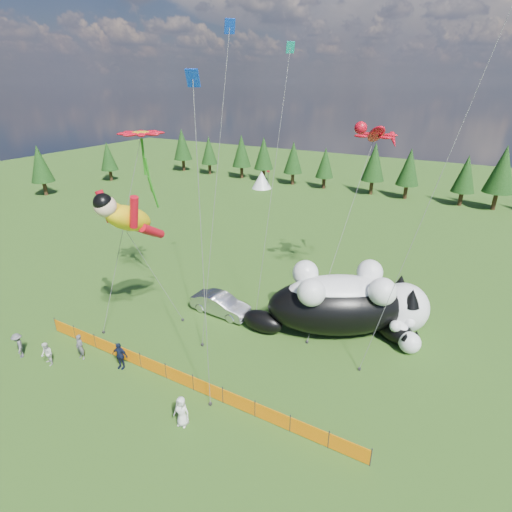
{
  "coord_description": "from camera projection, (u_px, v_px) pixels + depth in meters",
  "views": [
    {
      "loc": [
        12.74,
        -16.71,
        16.07
      ],
      "look_at": [
        1.13,
        4.0,
        5.68
      ],
      "focal_mm": 28.0,
      "sensor_mm": 36.0,
      "label": 1
    }
  ],
  "objects": [
    {
      "name": "diamond_kite_a",
      "position": [
        228.0,
        45.0,
        22.03
      ],
      "size": [
        0.93,
        4.31,
        19.68
      ],
      "color": "#0C39C0",
      "rests_on": "ground"
    },
    {
      "name": "tree_line",
      "position": [
        383.0,
        169.0,
        59.86
      ],
      "size": [
        90.0,
        4.0,
        8.0
      ],
      "primitive_type": null,
      "color": "black",
      "rests_on": "ground"
    },
    {
      "name": "spectator_a",
      "position": [
        80.0,
        347.0,
        24.94
      ],
      "size": [
        0.63,
        0.43,
        1.7
      ],
      "primitive_type": "imported",
      "rotation": [
        0.0,
        0.0,
        -0.03
      ],
      "color": "#57575C",
      "rests_on": "ground"
    },
    {
      "name": "safety_fence",
      "position": [
        179.0,
        377.0,
        22.91
      ],
      "size": [
        22.06,
        0.06,
        1.1
      ],
      "color": "#262626",
      "rests_on": "ground"
    },
    {
      "name": "flower_kite",
      "position": [
        141.0,
        136.0,
        26.4
      ],
      "size": [
        4.04,
        7.13,
        13.77
      ],
      "color": "red",
      "rests_on": "ground"
    },
    {
      "name": "ground",
      "position": [
        210.0,
        356.0,
        25.51
      ],
      "size": [
        160.0,
        160.0,
        0.0
      ],
      "primitive_type": "plane",
      "color": "#0E3309",
      "rests_on": "ground"
    },
    {
      "name": "spectator_c",
      "position": [
        120.0,
        356.0,
        24.08
      ],
      "size": [
        1.13,
        0.73,
        1.78
      ],
      "primitive_type": "imported",
      "rotation": [
        0.0,
        0.0,
        0.2
      ],
      "color": "#131A34",
      "rests_on": "ground"
    },
    {
      "name": "superhero_kite",
      "position": [
        129.0,
        218.0,
        24.66
      ],
      "size": [
        5.6,
        5.94,
        10.83
      ],
      "color": "yellow",
      "rests_on": "ground"
    },
    {
      "name": "festival_tents",
      "position": [
        457.0,
        204.0,
        51.98
      ],
      "size": [
        50.0,
        3.2,
        2.8
      ],
      "primitive_type": null,
      "color": "white",
      "rests_on": "ground"
    },
    {
      "name": "gecko_kite",
      "position": [
        376.0,
        134.0,
        27.63
      ],
      "size": [
        4.62,
        11.24,
        15.0
      ],
      "color": "red",
      "rests_on": "ground"
    },
    {
      "name": "spectator_e",
      "position": [
        182.0,
        411.0,
        20.04
      ],
      "size": [
        0.93,
        0.68,
        1.74
      ],
      "primitive_type": "imported",
      "rotation": [
        0.0,
        0.0,
        0.16
      ],
      "color": "silver",
      "rests_on": "ground"
    },
    {
      "name": "spectator_d",
      "position": [
        18.0,
        345.0,
        25.08
      ],
      "size": [
        1.23,
        1.02,
        1.69
      ],
      "primitive_type": "imported",
      "rotation": [
        0.0,
        0.0,
        -0.49
      ],
      "color": "#57575C",
      "rests_on": "ground"
    },
    {
      "name": "diamond_kite_c",
      "position": [
        194.0,
        96.0,
        17.36
      ],
      "size": [
        1.95,
        2.18,
        17.0
      ],
      "color": "#0C39C0",
      "rests_on": "ground"
    },
    {
      "name": "car",
      "position": [
        221.0,
        304.0,
        29.86
      ],
      "size": [
        4.74,
        1.8,
        1.54
      ],
      "primitive_type": "imported",
      "rotation": [
        0.0,
        0.0,
        1.53
      ],
      "color": "#B9B9BE",
      "rests_on": "ground"
    },
    {
      "name": "cat_small",
      "position": [
        393.0,
        327.0,
        26.9
      ],
      "size": [
        4.45,
        3.94,
        1.91
      ],
      "rotation": [
        0.0,
        0.0,
        -0.69
      ],
      "color": "black",
      "rests_on": "ground"
    },
    {
      "name": "cat_large",
      "position": [
        347.0,
        302.0,
        27.31
      ],
      "size": [
        11.8,
        8.87,
        4.69
      ],
      "rotation": [
        0.0,
        0.0,
        0.53
      ],
      "color": "black",
      "rests_on": "ground"
    },
    {
      "name": "diamond_kite_d",
      "position": [
        288.0,
        65.0,
        26.28
      ],
      "size": [
        0.93,
        5.45,
        19.05
      ],
      "color": "#0DA38F",
      "rests_on": "ground"
    },
    {
      "name": "spectator_b",
      "position": [
        47.0,
        354.0,
        24.37
      ],
      "size": [
        0.86,
        0.65,
        1.57
      ],
      "primitive_type": "imported",
      "rotation": [
        0.0,
        0.0,
        -0.3
      ],
      "color": "silver",
      "rests_on": "ground"
    }
  ]
}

